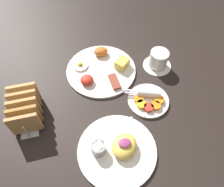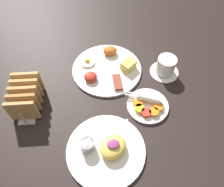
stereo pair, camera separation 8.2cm
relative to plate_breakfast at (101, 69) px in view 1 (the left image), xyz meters
name	(u,v)px [view 1 (the left image)]	position (x,y,z in m)	size (l,w,h in m)	color
ground_plane	(94,111)	(-0.07, -0.19, -0.01)	(3.00, 3.00, 0.00)	black
plate_breakfast	(101,69)	(0.00, 0.00, 0.00)	(0.29, 0.29, 0.05)	white
plate_condiments	(148,100)	(0.14, -0.20, 0.00)	(0.16, 0.16, 0.04)	white
plate_foreground	(117,149)	(-0.02, -0.36, 0.00)	(0.26, 0.26, 0.06)	white
toast_rack	(25,109)	(-0.30, -0.15, 0.04)	(0.10, 0.18, 0.10)	#B7B7BC
coffee_cup	(158,60)	(0.24, -0.03, 0.03)	(0.12, 0.12, 0.08)	white
teaspoon	(137,138)	(0.05, -0.33, -0.01)	(0.03, 0.13, 0.01)	silver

